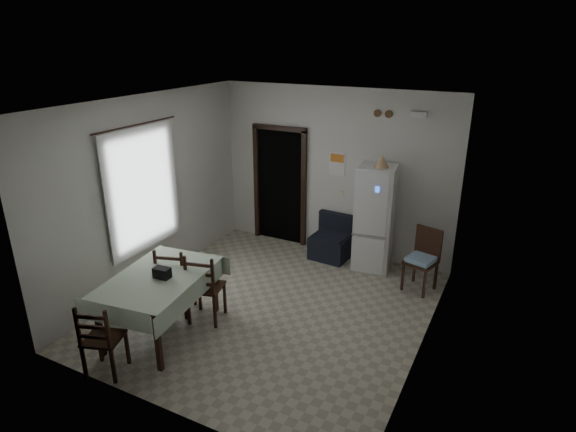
% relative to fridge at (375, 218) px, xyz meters
% --- Properties ---
extents(ground, '(4.50, 4.50, 0.00)m').
position_rel_fridge_xyz_m(ground, '(-0.87, -1.93, -0.88)').
color(ground, '#ACA38D').
rests_on(ground, ground).
extents(ceiling, '(4.20, 4.50, 0.02)m').
position_rel_fridge_xyz_m(ceiling, '(-0.87, -1.93, 2.02)').
color(ceiling, white).
rests_on(ceiling, ground).
extents(wall_back, '(4.20, 0.02, 2.90)m').
position_rel_fridge_xyz_m(wall_back, '(-0.87, 0.32, 0.57)').
color(wall_back, silver).
rests_on(wall_back, ground).
extents(wall_front, '(4.20, 0.02, 2.90)m').
position_rel_fridge_xyz_m(wall_front, '(-0.87, -4.18, 0.57)').
color(wall_front, silver).
rests_on(wall_front, ground).
extents(wall_left, '(0.02, 4.50, 2.90)m').
position_rel_fridge_xyz_m(wall_left, '(-2.97, -1.93, 0.57)').
color(wall_left, silver).
rests_on(wall_left, ground).
extents(wall_right, '(0.02, 4.50, 2.90)m').
position_rel_fridge_xyz_m(wall_right, '(1.23, -1.93, 0.57)').
color(wall_right, silver).
rests_on(wall_right, ground).
extents(doorway, '(1.06, 0.52, 2.22)m').
position_rel_fridge_xyz_m(doorway, '(-1.92, 0.52, 0.18)').
color(doorway, black).
rests_on(doorway, ground).
extents(window_recess, '(0.10, 1.20, 1.60)m').
position_rel_fridge_xyz_m(window_recess, '(-3.02, -2.13, 0.67)').
color(window_recess, silver).
rests_on(window_recess, ground).
extents(curtain, '(0.02, 1.45, 1.85)m').
position_rel_fridge_xyz_m(curtain, '(-2.91, -2.13, 0.67)').
color(curtain, silver).
rests_on(curtain, ground).
extents(curtain_rod, '(0.02, 1.60, 0.02)m').
position_rel_fridge_xyz_m(curtain_rod, '(-2.90, -2.13, 1.62)').
color(curtain_rod, black).
rests_on(curtain_rod, ground).
extents(calendar, '(0.28, 0.02, 0.40)m').
position_rel_fridge_xyz_m(calendar, '(-0.82, 0.31, 0.74)').
color(calendar, white).
rests_on(calendar, ground).
extents(calendar_image, '(0.24, 0.01, 0.14)m').
position_rel_fridge_xyz_m(calendar_image, '(-0.82, 0.30, 0.84)').
color(calendar_image, orange).
rests_on(calendar_image, ground).
extents(light_switch, '(0.08, 0.02, 0.12)m').
position_rel_fridge_xyz_m(light_switch, '(-0.72, 0.31, 0.22)').
color(light_switch, beige).
rests_on(light_switch, ground).
extents(vent_left, '(0.12, 0.03, 0.12)m').
position_rel_fridge_xyz_m(vent_left, '(-0.17, 0.31, 1.64)').
color(vent_left, '#513820').
rests_on(vent_left, ground).
extents(vent_right, '(0.12, 0.03, 0.12)m').
position_rel_fridge_xyz_m(vent_right, '(0.01, 0.31, 1.64)').
color(vent_right, '#513820').
rests_on(vent_right, ground).
extents(emergency_light, '(0.25, 0.07, 0.09)m').
position_rel_fridge_xyz_m(emergency_light, '(0.48, 0.28, 1.67)').
color(emergency_light, white).
rests_on(emergency_light, ground).
extents(fridge, '(0.64, 0.64, 1.76)m').
position_rel_fridge_xyz_m(fridge, '(0.00, 0.00, 0.00)').
color(fridge, white).
rests_on(fridge, ground).
extents(tan_cone, '(0.26, 0.26, 0.20)m').
position_rel_fridge_xyz_m(tan_cone, '(0.06, -0.06, 0.98)').
color(tan_cone, tan).
rests_on(tan_cone, fridge).
extents(navy_seat, '(0.67, 0.65, 0.76)m').
position_rel_fridge_xyz_m(navy_seat, '(-0.76, 0.00, -0.50)').
color(navy_seat, black).
rests_on(navy_seat, ground).
extents(corner_chair, '(0.52, 0.52, 0.97)m').
position_rel_fridge_xyz_m(corner_chair, '(0.88, -0.43, -0.39)').
color(corner_chair, black).
rests_on(corner_chair, ground).
extents(dining_table, '(1.23, 1.70, 0.82)m').
position_rel_fridge_xyz_m(dining_table, '(-1.87, -3.09, -0.47)').
color(dining_table, '#B2C6A9').
rests_on(dining_table, ground).
extents(black_bag, '(0.22, 0.14, 0.14)m').
position_rel_fridge_xyz_m(black_bag, '(-1.79, -3.10, 0.01)').
color(black_bag, black).
rests_on(black_bag, dining_table).
extents(dining_chair_far_left, '(0.55, 0.55, 1.01)m').
position_rel_fridge_xyz_m(dining_chair_far_left, '(-2.02, -2.59, -0.37)').
color(dining_chair_far_left, black).
rests_on(dining_chair_far_left, ground).
extents(dining_chair_far_right, '(0.53, 0.53, 1.02)m').
position_rel_fridge_xyz_m(dining_chair_far_right, '(-1.53, -2.57, -0.37)').
color(dining_chair_far_right, black).
rests_on(dining_chair_far_right, ground).
extents(dining_chair_near_head, '(0.51, 0.51, 0.94)m').
position_rel_fridge_xyz_m(dining_chair_near_head, '(-1.90, -4.02, -0.41)').
color(dining_chair_near_head, black).
rests_on(dining_chair_near_head, ground).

